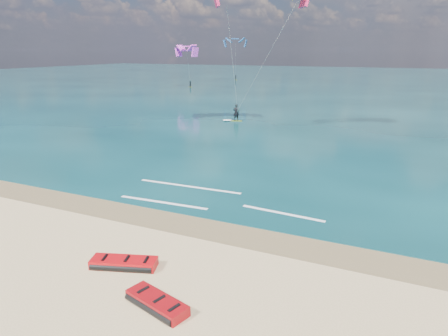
# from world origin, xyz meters

# --- Properties ---
(ground) EXTENTS (320.00, 320.00, 0.00)m
(ground) POSITION_xyz_m (0.00, 40.00, 0.00)
(ground) COLOR tan
(ground) RESTS_ON ground
(wet_sand_strip) EXTENTS (320.00, 2.40, 0.01)m
(wet_sand_strip) POSITION_xyz_m (0.00, 3.00, 0.00)
(wet_sand_strip) COLOR brown
(wet_sand_strip) RESTS_ON ground
(sea) EXTENTS (320.00, 200.00, 0.04)m
(sea) POSITION_xyz_m (0.00, 104.00, 0.02)
(sea) COLOR #092C32
(sea) RESTS_ON ground
(packed_kite_left) EXTENTS (3.12, 2.04, 0.43)m
(packed_kite_left) POSITION_xyz_m (1.18, -1.69, 0.00)
(packed_kite_left) COLOR red
(packed_kite_left) RESTS_ON ground
(packed_kite_mid) EXTENTS (2.89, 1.88, 0.44)m
(packed_kite_mid) POSITION_xyz_m (3.90, -3.39, 0.00)
(packed_kite_mid) COLOR #A10B10
(packed_kite_mid) RESTS_ON ground
(kitesurfer_main) EXTENTS (13.23, 10.06, 17.02)m
(kitesurfer_main) POSITION_xyz_m (-5.25, 28.79, 8.74)
(kitesurfer_main) COLOR #93C216
(kitesurfer_main) RESTS_ON sea
(shoreline_foam) EXTENTS (12.68, 3.62, 0.01)m
(shoreline_foam) POSITION_xyz_m (0.58, 6.62, 0.04)
(shoreline_foam) COLOR white
(shoreline_foam) RESTS_ON ground
(distant_kites) EXTENTS (76.79, 28.80, 11.42)m
(distant_kites) POSITION_xyz_m (-9.85, 78.94, 5.30)
(distant_kites) COLOR #F848E1
(distant_kites) RESTS_ON ground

